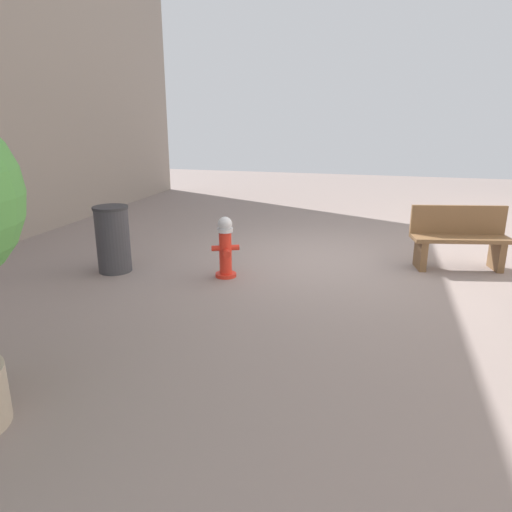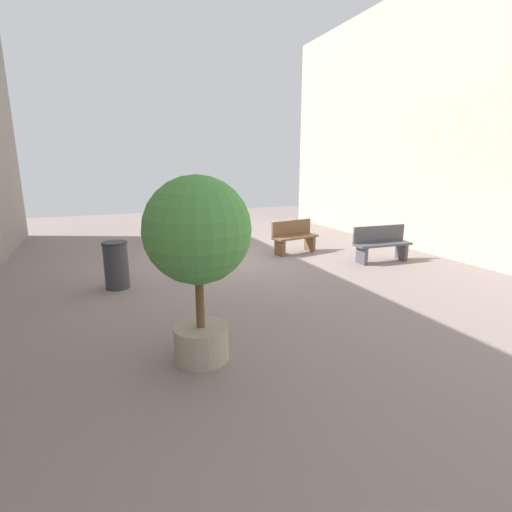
% 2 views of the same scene
% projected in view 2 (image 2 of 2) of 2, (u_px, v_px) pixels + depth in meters
% --- Properties ---
extents(ground_plane, '(23.40, 23.40, 0.00)m').
position_uv_depth(ground_plane, '(229.00, 260.00, 10.47)').
color(ground_plane, gray).
extents(building_facade_left, '(0.70, 18.00, 7.53)m').
position_uv_depth(building_facade_left, '(492.00, 113.00, 9.41)').
color(building_facade_left, beige).
rests_on(building_facade_left, ground_plane).
extents(fire_hydrant, '(0.40, 0.37, 0.89)m').
position_uv_depth(fire_hydrant, '(194.00, 258.00, 8.76)').
color(fire_hydrant, red).
rests_on(fire_hydrant, ground_plane).
extents(bench_near, '(1.48, 0.72, 0.95)m').
position_uv_depth(bench_near, '(294.00, 237.00, 11.17)').
color(bench_near, brown).
rests_on(bench_near, ground_plane).
extents(bench_far, '(1.61, 0.52, 0.95)m').
position_uv_depth(bench_far, '(381.00, 243.00, 10.18)').
color(bench_far, '#4C4C51').
rests_on(bench_far, ground_plane).
extents(planter_tree, '(1.35, 1.35, 2.42)m').
position_uv_depth(planter_tree, '(198.00, 241.00, 4.74)').
color(planter_tree, tan).
rests_on(planter_tree, ground_plane).
extents(trash_bin, '(0.51, 0.51, 0.99)m').
position_uv_depth(trash_bin, '(116.00, 265.00, 7.94)').
color(trash_bin, '#38383D').
rests_on(trash_bin, ground_plane).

